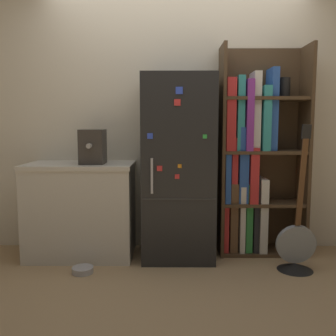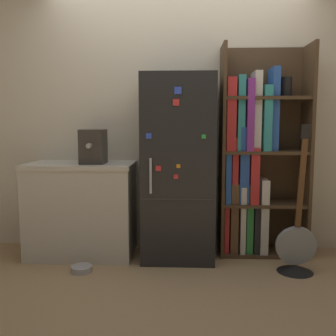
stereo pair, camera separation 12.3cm
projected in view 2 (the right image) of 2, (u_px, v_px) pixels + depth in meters
ground_plane at (178, 262)px, 3.38m from camera, size 16.00×16.00×0.00m
wall_back at (179, 118)px, 3.70m from camera, size 8.00×0.05×2.60m
refrigerator at (178, 168)px, 3.44m from camera, size 0.65×0.61×1.67m
bookshelf at (253, 160)px, 3.53m from camera, size 0.81×0.37×1.96m
kitchen_counter at (82, 209)px, 3.53m from camera, size 0.98×0.58×0.88m
espresso_machine at (93, 147)px, 3.42m from camera, size 0.22×0.30×0.31m
guitar at (296, 252)px, 3.12m from camera, size 0.33×0.30×1.23m
pet_bowl at (82, 268)px, 3.15m from camera, size 0.18×0.18×0.05m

